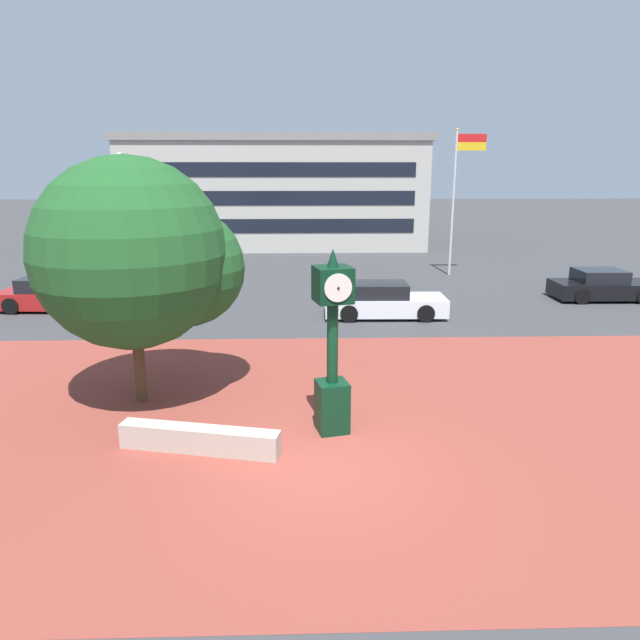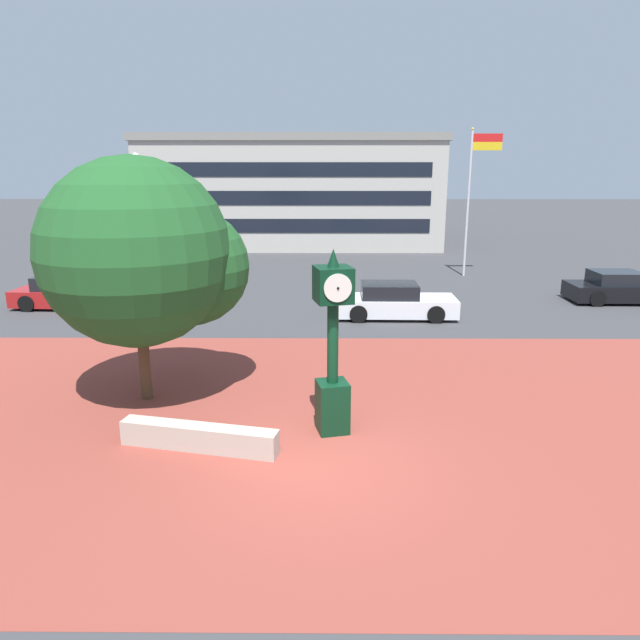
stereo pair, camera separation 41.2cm
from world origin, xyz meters
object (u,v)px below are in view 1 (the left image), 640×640
(street_clock, at_px, (332,348))
(civic_building, at_px, (278,190))
(car_street_mid, at_px, (602,286))
(flagpole_primary, at_px, (457,191))
(car_street_near, at_px, (52,295))
(car_street_far, at_px, (383,302))
(street_lamp_post, at_px, (123,204))
(plaza_tree, at_px, (143,257))

(street_clock, bearing_deg, civic_building, 80.59)
(car_street_mid, distance_m, flagpole_primary, 8.58)
(car_street_mid, distance_m, civic_building, 26.39)
(street_clock, bearing_deg, car_street_near, 119.40)
(car_street_far, bearing_deg, flagpole_primary, 152.12)
(street_clock, xyz_separation_m, street_lamp_post, (-9.08, 16.92, 1.95))
(car_street_near, xyz_separation_m, car_street_mid, (22.46, 1.17, 0.00))
(street_lamp_post, bearing_deg, car_street_mid, -12.13)
(car_street_near, bearing_deg, street_clock, 46.08)
(street_clock, height_order, car_street_near, street_clock)
(plaza_tree, height_order, civic_building, civic_building)
(car_street_near, bearing_deg, street_lamp_post, 169.85)
(flagpole_primary, height_order, civic_building, civic_building)
(car_street_near, bearing_deg, flagpole_primary, 115.37)
(car_street_near, height_order, car_street_far, same)
(car_street_mid, relative_size, civic_building, 0.20)
(car_street_far, xyz_separation_m, street_lamp_post, (-11.47, 7.21, 3.20))
(street_clock, height_order, car_street_mid, street_clock)
(street_clock, bearing_deg, car_street_mid, 32.31)
(car_street_far, bearing_deg, civic_building, -167.77)
(street_clock, distance_m, car_street_near, 15.37)
(car_street_near, distance_m, car_street_mid, 22.49)
(car_street_mid, bearing_deg, car_street_near, -86.18)
(car_street_mid, height_order, civic_building, civic_building)
(car_street_near, bearing_deg, car_street_mid, 96.15)
(street_clock, distance_m, flagpole_primary, 19.92)
(street_clock, distance_m, street_lamp_post, 19.30)
(plaza_tree, xyz_separation_m, car_street_far, (6.62, 7.80, -2.86))
(car_street_far, relative_size, civic_building, 0.22)
(plaza_tree, bearing_deg, car_street_mid, 32.79)
(street_clock, bearing_deg, street_lamp_post, 104.70)
(civic_building, height_order, street_lamp_post, civic_building)
(plaza_tree, bearing_deg, street_lamp_post, 107.93)
(street_clock, distance_m, civic_building, 34.35)
(plaza_tree, distance_m, car_street_near, 11.54)
(car_street_near, bearing_deg, car_street_far, 86.49)
(street_clock, relative_size, car_street_far, 0.86)
(plaza_tree, distance_m, street_lamp_post, 15.78)
(street_clock, xyz_separation_m, car_street_far, (2.40, 9.71, -1.25))
(civic_building, bearing_deg, street_clock, -85.90)
(car_street_near, xyz_separation_m, car_street_far, (12.83, -1.50, 0.00))
(street_clock, distance_m, plaza_tree, 4.90)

